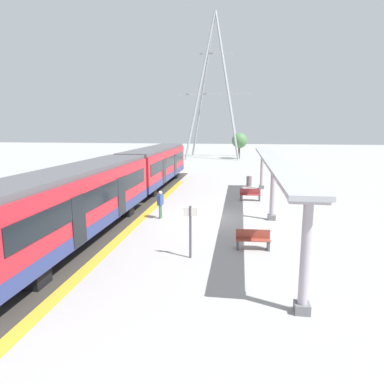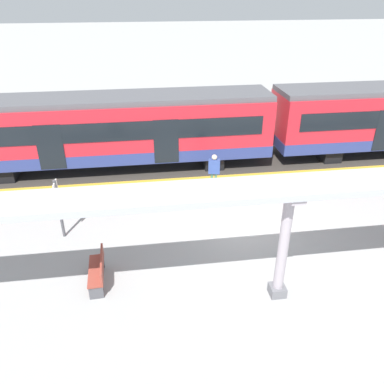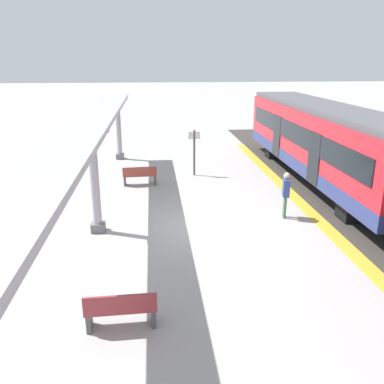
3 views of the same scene
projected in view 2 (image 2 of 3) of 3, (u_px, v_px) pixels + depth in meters
ground_plane at (243, 224)px, 14.22m from camera, size 176.00×176.00×0.00m
tactile_edge_strip at (221, 178)px, 17.60m from camera, size 0.52×26.84×0.01m
trackbed at (213, 161)px, 19.22m from camera, size 3.20×38.84×0.01m
train_near_carriage at (110, 131)px, 17.74m from camera, size 2.65×14.91×3.48m
canopy_pillar_second at (283, 245)px, 10.18m from camera, size 1.10×0.44×3.40m
canopy_beam at (292, 187)px, 9.34m from camera, size 1.20×21.34×0.16m
bench_mid_platform at (99, 270)px, 11.25m from camera, size 1.52×0.51×0.86m
platform_info_sign at (58, 204)px, 12.91m from camera, size 0.56×0.10×2.20m
passenger_waiting_near_edge at (214, 168)px, 16.06m from camera, size 0.31×0.51×1.66m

